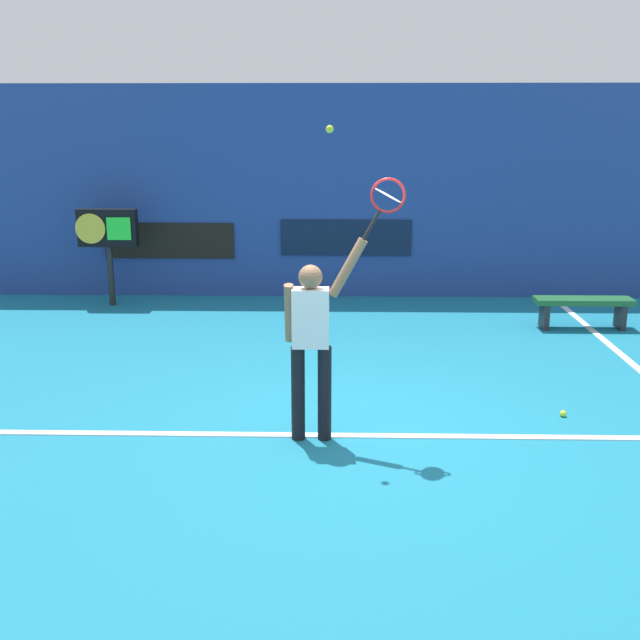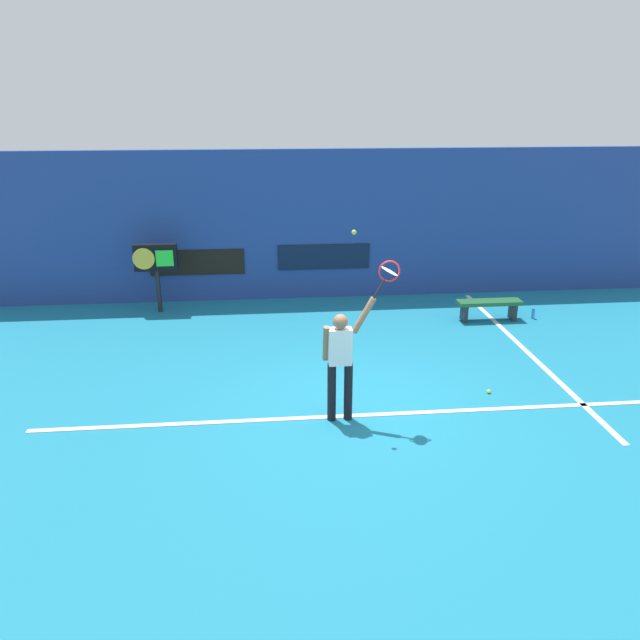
{
  "view_description": "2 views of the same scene",
  "coord_description": "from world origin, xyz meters",
  "px_view_note": "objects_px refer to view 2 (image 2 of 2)",
  "views": [
    {
      "loc": [
        -0.14,
        -7.16,
        2.97
      ],
      "look_at": [
        -0.31,
        0.23,
        1.03
      ],
      "focal_mm": 43.15,
      "sensor_mm": 36.0,
      "label": 1
    },
    {
      "loc": [
        -1.48,
        -8.58,
        4.61
      ],
      "look_at": [
        -0.62,
        0.3,
        1.38
      ],
      "focal_mm": 34.58,
      "sensor_mm": 36.0,
      "label": 2
    }
  ],
  "objects_px": {
    "court_bench": "(489,305)",
    "water_bottle": "(533,313)",
    "tennis_player": "(341,358)",
    "scoreboard_clock": "(156,260)",
    "spare_ball": "(489,391)",
    "tennis_racket": "(388,273)",
    "tennis_ball": "(354,232)"
  },
  "relations": [
    {
      "from": "tennis_player",
      "to": "water_bottle",
      "type": "xyz_separation_m",
      "value": [
        4.83,
        4.09,
        -0.89
      ]
    },
    {
      "from": "scoreboard_clock",
      "to": "water_bottle",
      "type": "bearing_deg",
      "value": -8.75
    },
    {
      "from": "water_bottle",
      "to": "spare_ball",
      "type": "xyz_separation_m",
      "value": [
        -2.27,
        -3.47,
        -0.09
      ]
    },
    {
      "from": "tennis_racket",
      "to": "water_bottle",
      "type": "relative_size",
      "value": 2.55
    },
    {
      "from": "water_bottle",
      "to": "spare_ball",
      "type": "height_order",
      "value": "water_bottle"
    },
    {
      "from": "tennis_ball",
      "to": "water_bottle",
      "type": "bearing_deg",
      "value": 41.3
    },
    {
      "from": "tennis_player",
      "to": "tennis_ball",
      "type": "bearing_deg",
      "value": -5.82
    },
    {
      "from": "scoreboard_clock",
      "to": "spare_ball",
      "type": "bearing_deg",
      "value": -38.25
    },
    {
      "from": "scoreboard_clock",
      "to": "court_bench",
      "type": "distance_m",
      "value": 7.43
    },
    {
      "from": "scoreboard_clock",
      "to": "water_bottle",
      "type": "height_order",
      "value": "scoreboard_clock"
    },
    {
      "from": "tennis_player",
      "to": "spare_ball",
      "type": "xyz_separation_m",
      "value": [
        2.56,
        0.61,
        -0.98
      ]
    },
    {
      "from": "tennis_racket",
      "to": "tennis_ball",
      "type": "bearing_deg",
      "value": -178.6
    },
    {
      "from": "tennis_racket",
      "to": "spare_ball",
      "type": "relative_size",
      "value": 9.01
    },
    {
      "from": "tennis_player",
      "to": "spare_ball",
      "type": "relative_size",
      "value": 28.56
    },
    {
      "from": "tennis_player",
      "to": "tennis_ball",
      "type": "relative_size",
      "value": 28.56
    },
    {
      "from": "tennis_racket",
      "to": "tennis_ball",
      "type": "height_order",
      "value": "tennis_ball"
    },
    {
      "from": "tennis_racket",
      "to": "scoreboard_clock",
      "type": "height_order",
      "value": "tennis_racket"
    },
    {
      "from": "tennis_racket",
      "to": "spare_ball",
      "type": "height_order",
      "value": "tennis_racket"
    },
    {
      "from": "tennis_racket",
      "to": "water_bottle",
      "type": "xyz_separation_m",
      "value": [
        4.17,
        4.09,
        -2.16
      ]
    },
    {
      "from": "court_bench",
      "to": "water_bottle",
      "type": "relative_size",
      "value": 5.83
    },
    {
      "from": "court_bench",
      "to": "water_bottle",
      "type": "bearing_deg",
      "value": 0.0
    },
    {
      "from": "tennis_player",
      "to": "tennis_ball",
      "type": "height_order",
      "value": "tennis_ball"
    },
    {
      "from": "tennis_ball",
      "to": "court_bench",
      "type": "distance_m",
      "value": 6.05
    },
    {
      "from": "tennis_player",
      "to": "scoreboard_clock",
      "type": "xyz_separation_m",
      "value": [
        -3.46,
        5.36,
        0.2
      ]
    },
    {
      "from": "spare_ball",
      "to": "water_bottle",
      "type": "bearing_deg",
      "value": 56.86
    },
    {
      "from": "scoreboard_clock",
      "to": "spare_ball",
      "type": "relative_size",
      "value": 23.1
    },
    {
      "from": "tennis_player",
      "to": "scoreboard_clock",
      "type": "relative_size",
      "value": 1.24
    },
    {
      "from": "court_bench",
      "to": "spare_ball",
      "type": "relative_size",
      "value": 20.59
    },
    {
      "from": "court_bench",
      "to": "water_bottle",
      "type": "xyz_separation_m",
      "value": [
        1.03,
        0.0,
        -0.22
      ]
    },
    {
      "from": "tennis_ball",
      "to": "court_bench",
      "type": "xyz_separation_m",
      "value": [
        3.64,
        4.1,
        -2.54
      ]
    },
    {
      "from": "scoreboard_clock",
      "to": "tennis_racket",
      "type": "bearing_deg",
      "value": -52.49
    },
    {
      "from": "tennis_player",
      "to": "tennis_racket",
      "type": "xyz_separation_m",
      "value": [
        0.66,
        -0.0,
        1.27
      ]
    }
  ]
}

